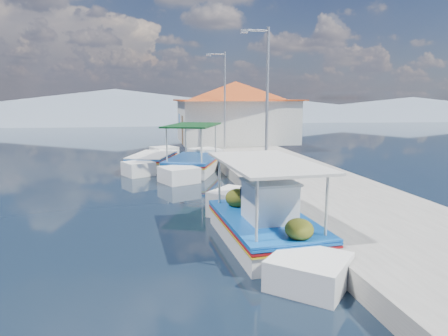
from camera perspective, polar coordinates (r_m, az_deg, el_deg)
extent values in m
plane|color=black|center=(14.71, -9.27, -4.92)|extent=(160.00, 160.00, 0.00)
cube|color=#A9A69E|center=(21.46, 6.10, 0.47)|extent=(5.00, 44.00, 0.50)
cylinder|color=#A5A8AD|center=(12.37, 9.06, -4.63)|extent=(0.20, 0.20, 0.30)
cylinder|color=#A5A8AD|center=(17.04, 3.31, -0.56)|extent=(0.20, 0.20, 0.30)
cylinder|color=#A5A8AD|center=(22.83, -0.41, 2.10)|extent=(0.20, 0.20, 0.30)
cylinder|color=#A5A8AD|center=(28.70, -2.63, 3.66)|extent=(0.20, 0.20, 0.30)
cube|color=white|center=(10.71, 5.76, -9.34)|extent=(2.24, 4.09, 0.87)
cube|color=white|center=(13.14, 3.07, -5.18)|extent=(2.05, 2.05, 0.96)
cube|color=white|center=(8.43, 9.97, -14.92)|extent=(1.99, 1.99, 0.83)
cube|color=#0D56B5|center=(10.59, 5.80, -7.28)|extent=(2.30, 4.21, 0.06)
cube|color=#9B0D12|center=(10.61, 5.79, -7.66)|extent=(2.30, 4.21, 0.05)
cube|color=yellow|center=(10.63, 5.78, -7.99)|extent=(2.30, 4.21, 0.04)
cube|color=#0D56B5|center=(10.57, 5.80, -6.95)|extent=(2.32, 4.17, 0.05)
cube|color=brown|center=(10.58, 5.80, -7.09)|extent=(2.07, 4.00, 0.05)
cube|color=white|center=(10.18, 6.21, -4.81)|extent=(1.17, 1.25, 1.01)
cube|color=silver|center=(10.06, 6.27, -1.93)|extent=(1.28, 1.35, 0.06)
cylinder|color=beige|center=(11.85, 0.16, -1.54)|extent=(0.06, 0.06, 1.47)
cylinder|color=beige|center=(12.17, 7.71, -1.33)|extent=(0.06, 0.06, 1.47)
cylinder|color=beige|center=(8.63, 3.26, -5.86)|extent=(0.06, 0.06, 1.47)
cylinder|color=beige|center=(9.08, 13.36, -5.34)|extent=(0.06, 0.06, 1.47)
cube|color=silver|center=(10.25, 5.94, 0.79)|extent=(2.34, 4.09, 0.06)
ellipsoid|color=#495115|center=(11.64, 2.57, -4.14)|extent=(0.70, 0.77, 0.52)
ellipsoid|color=#495115|center=(12.22, 5.15, -3.70)|extent=(0.59, 0.65, 0.44)
ellipsoid|color=#495115|center=(9.04, 9.45, -8.58)|extent=(0.62, 0.69, 0.47)
sphere|color=#FF6A08|center=(11.16, 9.78, -2.64)|extent=(0.37, 0.37, 0.37)
cube|color=white|center=(20.52, -4.34, 0.00)|extent=(3.33, 4.33, 0.98)
cube|color=white|center=(22.79, -7.42, 1.24)|extent=(1.96, 1.96, 1.09)
cube|color=white|center=(18.39, -0.66, -1.11)|extent=(1.90, 1.90, 0.93)
cube|color=#0D56B5|center=(20.45, -4.36, 1.26)|extent=(3.43, 4.46, 0.06)
cube|color=#9B0D12|center=(20.46, -4.35, 1.03)|extent=(3.43, 4.46, 0.05)
cube|color=yellow|center=(20.48, -4.35, 0.83)|extent=(3.43, 4.46, 0.04)
cube|color=#1D58AF|center=(20.44, -4.36, 1.46)|extent=(3.43, 4.44, 0.05)
cube|color=brown|center=(20.45, -4.36, 1.37)|extent=(3.15, 4.20, 0.05)
cylinder|color=beige|center=(21.42, -8.39, 3.91)|extent=(0.07, 0.07, 1.65)
cylinder|color=beige|center=(22.15, -4.47, 4.17)|extent=(0.07, 0.07, 1.65)
cylinder|color=beige|center=(18.54, -4.29, 3.09)|extent=(0.07, 0.07, 1.65)
cylinder|color=beige|center=(19.37, 0.03, 3.40)|extent=(0.07, 0.07, 1.65)
cube|color=#0B3815|center=(20.27, -4.42, 6.00)|extent=(3.42, 4.37, 0.07)
cube|color=white|center=(22.15, -9.99, 0.59)|extent=(2.81, 3.82, 0.95)
cube|color=white|center=(24.27, -11.85, 1.61)|extent=(1.74, 1.74, 1.05)
cube|color=white|center=(20.11, -7.83, -0.28)|extent=(1.69, 1.69, 0.90)
cube|color=#0D56B5|center=(22.09, -10.03, 1.72)|extent=(2.90, 3.93, 0.06)
cube|color=#9B0D12|center=(22.10, -10.02, 1.51)|extent=(2.90, 3.93, 0.05)
cube|color=yellow|center=(22.11, -10.01, 1.33)|extent=(2.90, 3.93, 0.04)
cube|color=white|center=(22.08, -10.03, 1.90)|extent=(2.90, 3.90, 0.05)
cube|color=brown|center=(22.08, -10.03, 1.82)|extent=(2.65, 3.71, 0.05)
cube|color=white|center=(30.01, 1.64, 6.52)|extent=(8.00, 6.00, 3.00)
cube|color=#A53917|center=(29.97, 1.65, 9.48)|extent=(8.64, 6.48, 0.10)
pyramid|color=#A53917|center=(29.97, 1.66, 10.73)|extent=(10.49, 10.49, 1.40)
cube|color=brown|center=(28.44, -5.80, 5.29)|extent=(0.06, 1.00, 2.00)
cube|color=#0D56B5|center=(30.89, -6.26, 6.75)|extent=(0.06, 1.20, 0.90)
cylinder|color=#A5A8AD|center=(16.98, 6.06, 9.04)|extent=(0.12, 0.12, 6.00)
cylinder|color=#A5A8AD|center=(17.05, 4.54, 18.69)|extent=(1.00, 0.08, 0.08)
cube|color=#A5A8AD|center=(16.92, 2.82, 18.60)|extent=(0.30, 0.14, 0.14)
cylinder|color=#A5A8AD|center=(25.72, 0.10, 9.33)|extent=(0.12, 0.12, 6.00)
cylinder|color=#A5A8AD|center=(25.77, -1.03, 15.68)|extent=(1.00, 0.08, 0.08)
cube|color=#A5A8AD|center=(25.68, -2.17, 15.58)|extent=(0.30, 0.14, 0.14)
cone|color=slate|center=(70.40, -14.97, 8.43)|extent=(96.00, 96.00, 5.50)
cone|color=slate|center=(74.71, 8.91, 8.05)|extent=(76.80, 76.80, 3.80)
cone|color=slate|center=(86.45, 24.84, 7.63)|extent=(89.60, 89.60, 4.20)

